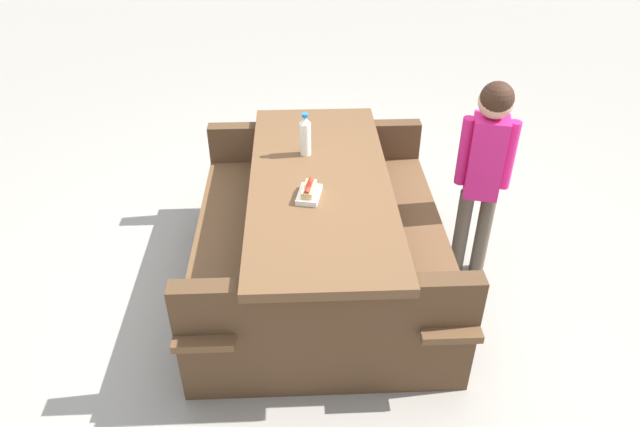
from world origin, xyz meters
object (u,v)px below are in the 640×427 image
(picnic_table, at_px, (320,225))
(child_in_coat, at_px, (486,158))
(soda_bottle, at_px, (305,136))
(hotdog_tray, at_px, (309,192))

(picnic_table, height_order, child_in_coat, child_in_coat)
(soda_bottle, height_order, child_in_coat, child_in_coat)
(picnic_table, bearing_deg, soda_bottle, -173.01)
(soda_bottle, bearing_deg, child_in_coat, 72.93)
(picnic_table, relative_size, child_in_coat, 1.57)
(picnic_table, relative_size, soda_bottle, 7.68)
(picnic_table, height_order, hotdog_tray, hotdog_tray)
(child_in_coat, bearing_deg, picnic_table, -90.43)
(soda_bottle, distance_m, hotdog_tray, 0.47)
(soda_bottle, relative_size, hotdog_tray, 1.24)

